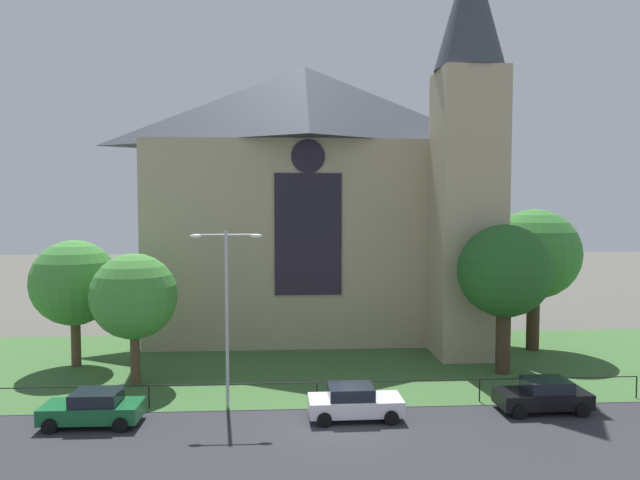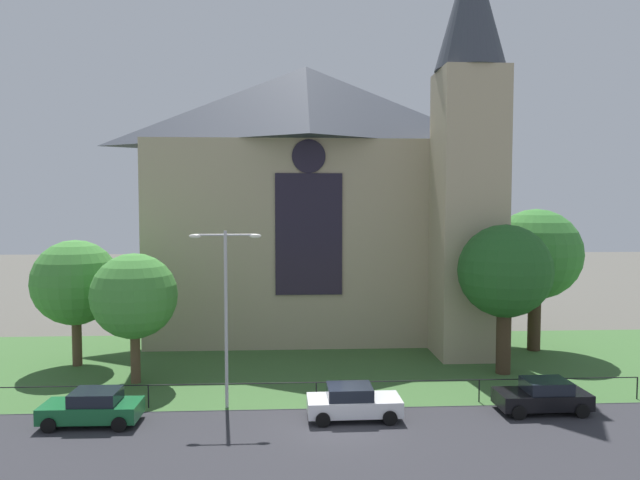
{
  "view_description": "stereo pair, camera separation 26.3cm",
  "coord_description": "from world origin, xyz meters",
  "px_view_note": "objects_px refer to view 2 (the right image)",
  "views": [
    {
      "loc": [
        -2.3,
        -24.67,
        9.61
      ],
      "look_at": [
        -0.31,
        8.0,
        7.63
      ],
      "focal_mm": 32.35,
      "sensor_mm": 36.0,
      "label": 1
    },
    {
      "loc": [
        -2.04,
        -24.68,
        9.61
      ],
      "look_at": [
        -0.31,
        8.0,
        7.63
      ],
      "focal_mm": 32.35,
      "sensor_mm": 36.0,
      "label": 2
    }
  ],
  "objects_px": {
    "parked_car_green": "(93,408)",
    "parked_car_black": "(543,396)",
    "tree_right_near": "(505,272)",
    "parked_car_white": "(353,402)",
    "tree_right_far": "(536,255)",
    "streetlamp_near": "(226,296)",
    "tree_left_far": "(75,283)",
    "tree_left_near": "(134,296)",
    "church_building": "(317,196)"
  },
  "relations": [
    {
      "from": "streetlamp_near",
      "to": "tree_left_far",
      "type": "bearing_deg",
      "value": 141.66
    },
    {
      "from": "tree_right_near",
      "to": "parked_car_green",
      "type": "bearing_deg",
      "value": -162.44
    },
    {
      "from": "tree_left_far",
      "to": "tree_left_near",
      "type": "bearing_deg",
      "value": -39.55
    },
    {
      "from": "tree_left_far",
      "to": "streetlamp_near",
      "type": "bearing_deg",
      "value": -38.34
    },
    {
      "from": "streetlamp_near",
      "to": "parked_car_white",
      "type": "bearing_deg",
      "value": -16.66
    },
    {
      "from": "tree_left_near",
      "to": "parked_car_black",
      "type": "height_order",
      "value": "tree_left_near"
    },
    {
      "from": "tree_right_near",
      "to": "parked_car_white",
      "type": "bearing_deg",
      "value": -145.15
    },
    {
      "from": "tree_right_far",
      "to": "parked_car_white",
      "type": "bearing_deg",
      "value": -138.98
    },
    {
      "from": "tree_right_far",
      "to": "tree_left_far",
      "type": "bearing_deg",
      "value": -175.74
    },
    {
      "from": "tree_right_far",
      "to": "parked_car_white",
      "type": "relative_size",
      "value": 2.22
    },
    {
      "from": "tree_left_far",
      "to": "streetlamp_near",
      "type": "distance_m",
      "value": 12.44
    },
    {
      "from": "tree_left_far",
      "to": "parked_car_green",
      "type": "distance_m",
      "value": 11.22
    },
    {
      "from": "tree_left_near",
      "to": "parked_car_green",
      "type": "xyz_separation_m",
      "value": [
        -0.31,
        -5.9,
        -3.98
      ]
    },
    {
      "from": "tree_left_far",
      "to": "parked_car_green",
      "type": "bearing_deg",
      "value": -66.77
    },
    {
      "from": "parked_car_black",
      "to": "streetlamp_near",
      "type": "bearing_deg",
      "value": -6.23
    },
    {
      "from": "church_building",
      "to": "streetlamp_near",
      "type": "bearing_deg",
      "value": -107.34
    },
    {
      "from": "tree_right_far",
      "to": "parked_car_green",
      "type": "distance_m",
      "value": 28.02
    },
    {
      "from": "streetlamp_near",
      "to": "parked_car_green",
      "type": "relative_size",
      "value": 1.99
    },
    {
      "from": "tree_left_near",
      "to": "parked_car_black",
      "type": "xyz_separation_m",
      "value": [
        20.1,
        -5.43,
        -3.98
      ]
    },
    {
      "from": "parked_car_green",
      "to": "parked_car_white",
      "type": "relative_size",
      "value": 1.0
    },
    {
      "from": "tree_right_near",
      "to": "streetlamp_near",
      "type": "distance_m",
      "value": 15.93
    },
    {
      "from": "church_building",
      "to": "tree_left_near",
      "type": "height_order",
      "value": "church_building"
    },
    {
      "from": "tree_left_far",
      "to": "parked_car_white",
      "type": "xyz_separation_m",
      "value": [
        15.58,
        -9.46,
        -4.26
      ]
    },
    {
      "from": "tree_right_far",
      "to": "parked_car_green",
      "type": "height_order",
      "value": "tree_right_far"
    },
    {
      "from": "tree_right_near",
      "to": "tree_left_far",
      "type": "distance_m",
      "value": 25.13
    },
    {
      "from": "church_building",
      "to": "tree_right_far",
      "type": "xyz_separation_m",
      "value": [
        14.14,
        -6.28,
        -3.92
      ]
    },
    {
      "from": "tree_right_near",
      "to": "tree_right_far",
      "type": "bearing_deg",
      "value": 51.92
    },
    {
      "from": "parked_car_white",
      "to": "parked_car_black",
      "type": "relative_size",
      "value": 1.0
    },
    {
      "from": "tree_right_far",
      "to": "streetlamp_near",
      "type": "distance_m",
      "value": 21.59
    },
    {
      "from": "parked_car_green",
      "to": "parked_car_black",
      "type": "distance_m",
      "value": 20.42
    },
    {
      "from": "parked_car_black",
      "to": "tree_right_near",
      "type": "bearing_deg",
      "value": -94.96
    },
    {
      "from": "tree_right_far",
      "to": "tree_left_near",
      "type": "bearing_deg",
      "value": -166.71
    },
    {
      "from": "streetlamp_near",
      "to": "parked_car_green",
      "type": "xyz_separation_m",
      "value": [
        -5.66,
        -1.83,
        -4.6
      ]
    },
    {
      "from": "tree_left_far",
      "to": "parked_car_black",
      "type": "xyz_separation_m",
      "value": [
        24.51,
        -9.07,
        -4.26
      ]
    },
    {
      "from": "tree_left_near",
      "to": "parked_car_green",
      "type": "bearing_deg",
      "value": -93.06
    },
    {
      "from": "tree_left_near",
      "to": "streetlamp_near",
      "type": "height_order",
      "value": "streetlamp_near"
    },
    {
      "from": "tree_left_far",
      "to": "tree_right_far",
      "type": "bearing_deg",
      "value": 4.26
    },
    {
      "from": "church_building",
      "to": "tree_right_near",
      "type": "xyz_separation_m",
      "value": [
        10.15,
        -11.37,
        -4.44
      ]
    },
    {
      "from": "tree_left_near",
      "to": "tree_right_far",
      "type": "height_order",
      "value": "tree_right_far"
    },
    {
      "from": "parked_car_green",
      "to": "parked_car_black",
      "type": "relative_size",
      "value": 1.0
    },
    {
      "from": "tree_left_near",
      "to": "tree_left_far",
      "type": "xyz_separation_m",
      "value": [
        -4.41,
        3.64,
        0.27
      ]
    },
    {
      "from": "church_building",
      "to": "parked_car_green",
      "type": "relative_size",
      "value": 6.15
    },
    {
      "from": "tree_left_near",
      "to": "parked_car_white",
      "type": "relative_size",
      "value": 1.67
    },
    {
      "from": "church_building",
      "to": "tree_right_far",
      "type": "distance_m",
      "value": 15.96
    },
    {
      "from": "tree_right_far",
      "to": "streetlamp_near",
      "type": "height_order",
      "value": "tree_right_far"
    },
    {
      "from": "tree_left_near",
      "to": "streetlamp_near",
      "type": "distance_m",
      "value": 6.74
    },
    {
      "from": "church_building",
      "to": "tree_left_near",
      "type": "xyz_separation_m",
      "value": [
        -10.38,
        -12.07,
        -5.54
      ]
    },
    {
      "from": "tree_left_near",
      "to": "parked_car_green",
      "type": "height_order",
      "value": "tree_left_near"
    },
    {
      "from": "streetlamp_near",
      "to": "parked_car_black",
      "type": "height_order",
      "value": "streetlamp_near"
    },
    {
      "from": "streetlamp_near",
      "to": "tree_right_near",
      "type": "bearing_deg",
      "value": 17.43
    }
  ]
}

